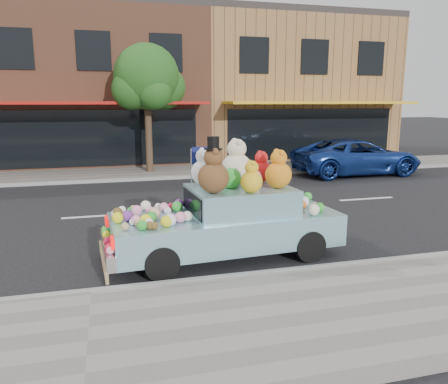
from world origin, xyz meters
name	(u,v)px	position (x,y,z in m)	size (l,w,h in m)	color
ground	(97,216)	(0.00, 0.00, 0.00)	(120.00, 120.00, 0.00)	black
near_sidewalk	(88,345)	(0.00, -6.50, 0.06)	(60.00, 3.00, 0.12)	gray
far_sidewalk	(100,175)	(0.00, 6.50, 0.06)	(60.00, 3.00, 0.12)	gray
near_kerb	(92,293)	(0.00, -5.00, 0.07)	(60.00, 0.12, 0.13)	gray
far_kerb	(100,181)	(0.00, 5.00, 0.07)	(60.00, 0.12, 0.13)	gray
storefront_mid	(97,87)	(0.00, 11.97, 3.64)	(10.00, 9.80, 7.30)	#90573C
storefront_right	(282,89)	(10.00, 11.97, 3.64)	(10.00, 9.80, 7.30)	olive
street_tree	(147,83)	(2.03, 6.55, 3.69)	(3.00, 2.70, 5.22)	#38281C
car_blue	(357,157)	(10.20, 4.21, 0.73)	(2.42, 5.24, 1.46)	navy
art_car	(227,215)	(2.51, -3.75, 0.82)	(4.59, 2.03, 2.36)	black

